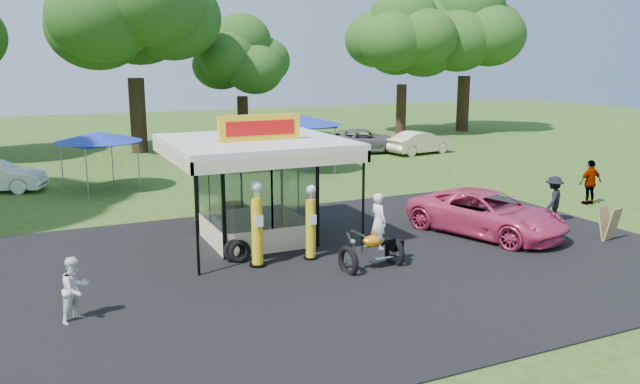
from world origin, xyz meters
The scene contains 22 objects.
ground centered at (0.00, 0.00, 0.00)m, with size 120.00×120.00×0.00m, color #2B4B17.
asphalt_apron centered at (0.00, 2.00, 0.02)m, with size 20.00×14.00×0.04m, color black.
gas_station_kiosk centered at (-2.00, 4.99, 1.78)m, with size 5.40×5.40×4.18m.
gas_pump_left centered at (-2.82, 2.53, 1.22)m, with size 0.47×0.47×2.54m.
gas_pump_right centered at (-1.17, 2.51, 1.10)m, with size 0.43×0.43×2.30m.
motorcycle centered at (0.19, 1.02, 0.88)m, with size 1.96×1.08×2.27m.
spare_tires centered at (-3.23, 3.17, 0.34)m, with size 0.82×0.49×0.71m.
a_frame_sign centered at (8.52, 0.25, 0.57)m, with size 0.67×0.69×1.12m.
kiosk_car centered at (-2.00, 7.20, 0.48)m, with size 1.13×2.82×0.96m, color gold.
pink_sedan centered at (5.33, 2.48, 0.75)m, with size 2.48×5.37×1.49m, color #D83A6A.
spectator_west centered at (-7.79, 0.67, 0.76)m, with size 0.74×0.58×1.52m, color white.
spectator_east_a centered at (8.53, 2.69, 0.87)m, with size 1.13×0.65×1.74m, color black.
spectator_east_b centered at (12.20, 4.36, 0.92)m, with size 1.08×0.45×1.85m, color gray.
bg_car_c centered at (3.01, 17.96, 0.84)m, with size 1.98×4.92×1.68m, color #B3B4B8.
bg_car_d centered at (10.88, 21.09, 0.76)m, with size 2.53×5.48×1.52m, color slate.
bg_car_e centered at (13.87, 19.19, 0.72)m, with size 1.52×4.36×1.44m, color beige.
tent_west centered at (-5.69, 15.84, 2.43)m, with size 3.84×3.84×2.68m.
tent_east centered at (4.47, 16.48, 2.72)m, with size 4.31×4.31×3.01m.
oak_far_c centered at (-2.16, 27.28, 8.48)m, with size 11.33×11.33×13.36m.
oak_far_d centered at (5.91, 30.73, 5.69)m, with size 7.50×7.50×8.92m.
oak_far_e centered at (18.30, 28.59, 7.03)m, with size 9.25×9.25×11.01m.
oak_far_f centered at (24.49, 28.83, 7.93)m, with size 10.25×10.25×12.36m.
Camera 1 is at (-8.37, -13.68, 5.81)m, focal length 35.00 mm.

